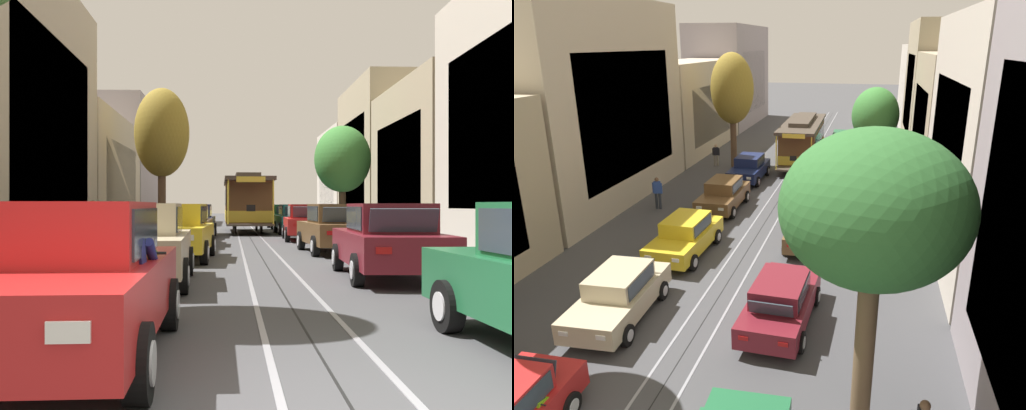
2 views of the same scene
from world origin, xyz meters
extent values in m
plane|color=#424244|center=(0.00, 21.85, 0.00)|extent=(160.00, 160.00, 0.00)
cube|color=gray|center=(-0.53, 25.31, 0.01)|extent=(0.08, 62.63, 0.01)
cube|color=gray|center=(0.53, 25.31, 0.01)|extent=(0.08, 62.63, 0.01)
cube|color=black|center=(0.00, 25.31, 0.00)|extent=(0.03, 62.63, 0.01)
cube|color=#2D3842|center=(-7.60, 18.49, 4.77)|extent=(0.04, 9.56, 6.37)
cube|color=#BCAD93|center=(-9.76, 32.14, 3.51)|extent=(4.37, 13.36, 7.02)
cube|color=#2D3842|center=(-7.60, 32.14, 3.16)|extent=(0.04, 9.56, 4.21)
cube|color=gray|center=(-10.31, 45.80, 5.04)|extent=(5.47, 13.36, 10.07)
cube|color=#2D3842|center=(-7.60, 45.80, 4.53)|extent=(0.04, 9.56, 6.04)
cube|color=#2D3842|center=(7.60, 14.39, 4.25)|extent=(0.04, 7.65, 5.67)
cube|color=tan|center=(9.76, 25.31, 3.90)|extent=(4.36, 10.63, 7.81)
cube|color=#2D3842|center=(7.60, 25.31, 3.51)|extent=(0.04, 7.65, 4.68)
cube|color=tan|center=(9.81, 36.24, 5.01)|extent=(4.47, 10.63, 10.01)
cube|color=#2D3842|center=(7.60, 36.24, 4.51)|extent=(0.04, 7.65, 6.01)
cube|color=beige|center=(10.30, 47.16, 4.10)|extent=(5.44, 10.63, 8.20)
cube|color=#2D3842|center=(7.60, 47.16, 3.69)|extent=(0.04, 7.65, 4.92)
cube|color=red|center=(-2.53, 1.83, 0.65)|extent=(1.87, 4.33, 0.66)
cube|color=red|center=(-2.54, 1.98, 1.28)|extent=(1.51, 2.09, 0.60)
cube|color=#2D3842|center=(-2.52, 1.15, 1.26)|extent=(1.34, 0.24, 0.47)
cube|color=#2D3842|center=(-2.56, 3.17, 1.26)|extent=(1.30, 0.22, 0.45)
cube|color=#2D3842|center=(-1.79, 2.00, 1.28)|extent=(0.06, 1.81, 0.47)
cube|color=white|center=(-1.94, -0.32, 0.75)|extent=(0.28, 0.04, 0.14)
cube|color=#B21414|center=(-2.01, 4.00, 0.75)|extent=(0.28, 0.04, 0.12)
cube|color=#B21414|center=(-3.13, 3.98, 0.75)|extent=(0.28, 0.04, 0.12)
cylinder|color=black|center=(-1.63, 0.52, 0.32)|extent=(0.21, 0.64, 0.64)
cylinder|color=silver|center=(-1.52, 0.52, 0.32)|extent=(0.03, 0.35, 0.35)
cylinder|color=black|center=(-1.68, 3.18, 0.32)|extent=(0.21, 0.64, 0.64)
cylinder|color=silver|center=(-1.57, 3.18, 0.32)|extent=(0.03, 0.35, 0.35)
cylinder|color=black|center=(-3.44, 3.15, 0.32)|extent=(0.21, 0.64, 0.64)
cylinder|color=silver|center=(-3.55, 3.15, 0.32)|extent=(0.03, 0.35, 0.35)
cube|color=#C1B28E|center=(-2.68, 7.35, 0.65)|extent=(1.94, 4.36, 0.66)
cube|color=#C1B28E|center=(-2.68, 7.50, 1.28)|extent=(1.54, 2.11, 0.60)
cube|color=#2D3842|center=(-2.65, 6.66, 1.26)|extent=(1.34, 0.27, 0.47)
cube|color=#2D3842|center=(-2.72, 8.68, 1.26)|extent=(1.30, 0.24, 0.45)
cube|color=#2D3842|center=(-1.93, 7.53, 1.28)|extent=(0.09, 1.81, 0.47)
cube|color=#2D3842|center=(-3.43, 7.48, 1.28)|extent=(0.09, 1.81, 0.47)
cube|color=white|center=(-2.05, 5.21, 0.75)|extent=(0.28, 0.05, 0.14)
cube|color=#B21414|center=(-2.19, 9.53, 0.75)|extent=(0.28, 0.05, 0.12)
cube|color=white|center=(-3.16, 5.17, 0.75)|extent=(0.28, 0.05, 0.14)
cube|color=#B21414|center=(-3.31, 9.49, 0.75)|extent=(0.28, 0.05, 0.12)
cylinder|color=black|center=(-1.75, 6.05, 0.32)|extent=(0.22, 0.65, 0.64)
cylinder|color=silver|center=(-1.64, 6.05, 0.32)|extent=(0.03, 0.35, 0.35)
cylinder|color=black|center=(-3.51, 5.99, 0.32)|extent=(0.22, 0.65, 0.64)
cylinder|color=silver|center=(-3.62, 5.99, 0.32)|extent=(0.03, 0.35, 0.35)
cylinder|color=black|center=(-1.84, 8.71, 0.32)|extent=(0.22, 0.65, 0.64)
cylinder|color=silver|center=(-1.73, 8.72, 0.32)|extent=(0.03, 0.35, 0.35)
cylinder|color=black|center=(-3.60, 8.66, 0.32)|extent=(0.22, 0.65, 0.64)
cylinder|color=silver|center=(-3.71, 8.65, 0.32)|extent=(0.03, 0.35, 0.35)
cube|color=gold|center=(-2.43, 12.37, 0.65)|extent=(1.96, 4.36, 0.66)
cube|color=gold|center=(-2.43, 12.52, 1.28)|extent=(1.55, 2.12, 0.60)
cube|color=#2D3842|center=(-2.46, 11.68, 1.26)|extent=(1.34, 0.27, 0.47)
cube|color=#2D3842|center=(-2.38, 13.70, 1.26)|extent=(1.30, 0.25, 0.45)
cube|color=#2D3842|center=(-1.68, 12.49, 1.28)|extent=(0.10, 1.81, 0.47)
cube|color=#2D3842|center=(-3.17, 12.54, 1.28)|extent=(0.10, 1.81, 0.47)
cube|color=white|center=(-1.95, 10.19, 0.75)|extent=(0.28, 0.05, 0.14)
cube|color=#B21414|center=(-1.79, 14.50, 0.75)|extent=(0.28, 0.05, 0.12)
cube|color=white|center=(-3.07, 10.23, 0.75)|extent=(0.28, 0.05, 0.14)
cube|color=#B21414|center=(-2.91, 14.54, 0.75)|extent=(0.28, 0.05, 0.12)
cylinder|color=black|center=(-1.60, 11.00, 0.32)|extent=(0.22, 0.65, 0.64)
cylinder|color=silver|center=(-1.49, 11.00, 0.32)|extent=(0.03, 0.35, 0.35)
cylinder|color=black|center=(-3.36, 11.07, 0.32)|extent=(0.22, 0.65, 0.64)
cylinder|color=silver|center=(-3.47, 11.07, 0.32)|extent=(0.03, 0.35, 0.35)
cylinder|color=black|center=(-1.50, 13.66, 0.32)|extent=(0.22, 0.65, 0.64)
cylinder|color=silver|center=(-1.39, 13.66, 0.32)|extent=(0.03, 0.35, 0.35)
cylinder|color=black|center=(-3.26, 13.73, 0.32)|extent=(0.22, 0.65, 0.64)
cylinder|color=silver|center=(-3.37, 13.73, 0.32)|extent=(0.03, 0.35, 0.35)
cube|color=brown|center=(-2.59, 18.15, 0.65)|extent=(1.83, 4.31, 0.66)
cube|color=brown|center=(-2.59, 18.30, 1.28)|extent=(1.49, 2.07, 0.60)
cube|color=#2D3842|center=(-2.59, 17.46, 1.26)|extent=(1.33, 0.23, 0.47)
cube|color=#2D3842|center=(-2.58, 19.48, 1.26)|extent=(1.30, 0.21, 0.45)
cube|color=#2D3842|center=(-1.84, 18.29, 1.28)|extent=(0.04, 1.81, 0.47)
cube|color=#2D3842|center=(-3.33, 18.30, 1.28)|extent=(0.04, 1.81, 0.47)
cube|color=white|center=(-2.04, 15.98, 0.75)|extent=(0.28, 0.04, 0.14)
cube|color=#B21414|center=(-2.01, 20.30, 0.75)|extent=(0.28, 0.04, 0.12)
cube|color=white|center=(-3.16, 15.99, 0.75)|extent=(0.28, 0.04, 0.14)
cube|color=#B21414|center=(-3.13, 20.31, 0.75)|extent=(0.28, 0.04, 0.12)
cylinder|color=black|center=(-1.71, 16.81, 0.32)|extent=(0.20, 0.64, 0.64)
cylinder|color=silver|center=(-1.60, 16.81, 0.32)|extent=(0.02, 0.35, 0.35)
cylinder|color=black|center=(-3.47, 16.82, 0.32)|extent=(0.20, 0.64, 0.64)
cylinder|color=silver|center=(-3.58, 16.82, 0.32)|extent=(0.02, 0.35, 0.35)
cylinder|color=black|center=(-1.70, 19.47, 0.32)|extent=(0.20, 0.64, 0.64)
cylinder|color=silver|center=(-1.59, 19.47, 0.32)|extent=(0.02, 0.35, 0.35)
cylinder|color=black|center=(-3.46, 19.48, 0.32)|extent=(0.20, 0.64, 0.64)
cylinder|color=silver|center=(-3.57, 19.48, 0.32)|extent=(0.02, 0.35, 0.35)
cube|color=#19234C|center=(-2.63, 23.80, 0.65)|extent=(1.86, 4.33, 0.66)
cube|color=#19234C|center=(-2.63, 23.95, 1.28)|extent=(1.51, 2.08, 0.60)
cube|color=#2D3842|center=(-2.64, 23.11, 1.26)|extent=(1.34, 0.24, 0.47)
cube|color=#2D3842|center=(-2.62, 25.13, 1.26)|extent=(1.30, 0.22, 0.45)
cube|color=#2D3842|center=(-1.88, 23.94, 1.28)|extent=(0.06, 1.81, 0.47)
cube|color=#2D3842|center=(-3.38, 23.96, 1.28)|extent=(0.06, 1.81, 0.47)
cube|color=white|center=(-2.11, 21.63, 0.75)|extent=(0.28, 0.04, 0.14)
cube|color=#B21414|center=(-2.05, 25.95, 0.75)|extent=(0.28, 0.04, 0.12)
cube|color=white|center=(-3.22, 21.65, 0.75)|extent=(0.28, 0.04, 0.14)
cube|color=#B21414|center=(-3.16, 25.97, 0.75)|extent=(0.28, 0.04, 0.12)
cylinder|color=black|center=(-1.77, 22.46, 0.32)|extent=(0.21, 0.64, 0.64)
cylinder|color=silver|center=(-1.66, 22.45, 0.32)|extent=(0.03, 0.35, 0.35)
cylinder|color=black|center=(-3.53, 22.48, 0.32)|extent=(0.21, 0.64, 0.64)
cylinder|color=silver|center=(-3.64, 22.48, 0.32)|extent=(0.03, 0.35, 0.35)
cylinder|color=black|center=(-1.74, 25.12, 0.32)|extent=(0.21, 0.64, 0.64)
cylinder|color=silver|center=(-1.63, 25.12, 0.32)|extent=(0.03, 0.35, 0.35)
cylinder|color=black|center=(-3.50, 25.15, 0.32)|extent=(0.21, 0.64, 0.64)
cylinder|color=silver|center=(-3.61, 25.15, 0.32)|extent=(0.03, 0.35, 0.35)
cube|color=white|center=(2.01, 3.74, 0.75)|extent=(0.28, 0.05, 0.14)
cylinder|color=black|center=(1.71, 2.91, 0.32)|extent=(0.22, 0.65, 0.64)
cylinder|color=silver|center=(1.60, 2.90, 0.32)|extent=(0.03, 0.35, 0.35)
cube|color=maroon|center=(2.42, 8.13, 0.65)|extent=(2.00, 4.38, 0.66)
cube|color=maroon|center=(2.41, 7.98, 1.28)|extent=(1.57, 2.13, 0.60)
cube|color=#2D3842|center=(2.45, 8.82, 1.26)|extent=(1.34, 0.28, 0.47)
cube|color=#2D3842|center=(2.35, 6.80, 1.26)|extent=(1.30, 0.26, 0.45)
cube|color=#2D3842|center=(1.66, 8.02, 1.28)|extent=(0.12, 1.81, 0.47)
cube|color=#2D3842|center=(3.16, 7.95, 1.28)|extent=(0.12, 1.81, 0.47)
cube|color=white|center=(1.96, 10.32, 0.75)|extent=(0.28, 0.05, 0.14)
cube|color=#B21414|center=(1.76, 6.00, 0.75)|extent=(0.28, 0.05, 0.12)
cube|color=white|center=(3.08, 10.26, 0.75)|extent=(0.28, 0.05, 0.14)
cube|color=#B21414|center=(2.87, 5.95, 0.75)|extent=(0.28, 0.05, 0.12)
cylinder|color=black|center=(1.60, 9.51, 0.32)|extent=(0.23, 0.65, 0.64)
cylinder|color=silver|center=(1.49, 9.51, 0.32)|extent=(0.04, 0.35, 0.35)
cylinder|color=black|center=(3.36, 9.42, 0.32)|extent=(0.23, 0.65, 0.64)
cylinder|color=silver|center=(3.47, 9.42, 0.32)|extent=(0.04, 0.35, 0.35)
cylinder|color=black|center=(1.47, 6.84, 0.32)|extent=(0.23, 0.65, 0.64)
cylinder|color=silver|center=(1.36, 6.85, 0.32)|extent=(0.04, 0.35, 0.35)
cylinder|color=black|center=(3.23, 6.76, 0.32)|extent=(0.23, 0.65, 0.64)
cylinder|color=silver|center=(3.34, 6.75, 0.32)|extent=(0.04, 0.35, 0.35)
cube|color=brown|center=(2.44, 14.57, 0.65)|extent=(1.96, 4.37, 0.66)
cube|color=brown|center=(2.45, 14.42, 1.28)|extent=(1.55, 2.12, 0.60)
cube|color=#2D3842|center=(2.41, 15.26, 1.26)|extent=(1.34, 0.27, 0.47)
cube|color=#2D3842|center=(2.49, 13.24, 1.26)|extent=(1.30, 0.25, 0.45)
cube|color=#2D3842|center=(1.70, 14.40, 1.28)|extent=(0.10, 1.81, 0.47)
cube|color=#2D3842|center=(3.19, 14.45, 1.28)|extent=(0.10, 1.81, 0.47)
cube|color=white|center=(1.80, 16.71, 0.75)|extent=(0.28, 0.05, 0.14)
cube|color=#B21414|center=(1.97, 12.40, 0.75)|extent=(0.28, 0.05, 0.12)
cube|color=white|center=(2.92, 16.75, 0.75)|extent=(0.28, 0.05, 0.14)
cube|color=#B21414|center=(3.08, 12.44, 0.75)|extent=(0.28, 0.05, 0.12)
cylinder|color=black|center=(1.51, 15.87, 0.32)|extent=(0.22, 0.65, 0.64)
cylinder|color=silver|center=(1.40, 15.87, 0.32)|extent=(0.03, 0.35, 0.35)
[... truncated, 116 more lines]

